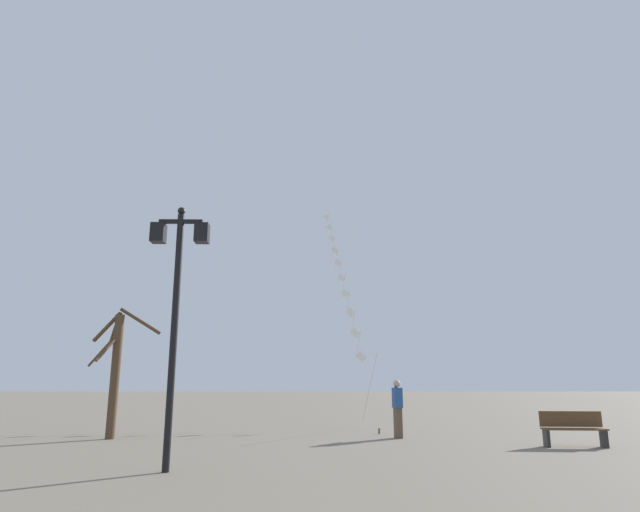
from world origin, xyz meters
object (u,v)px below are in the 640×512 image
at_px(bare_tree, 116,367).
at_px(park_bench, 573,429).
at_px(twin_lantern_lamp_post, 177,284).
at_px(kite_flyer, 397,407).
at_px(kite_train, 342,280).

distance_m(bare_tree, park_bench, 13.17).
bearing_deg(bare_tree, park_bench, -9.77).
height_order(twin_lantern_lamp_post, park_bench, twin_lantern_lamp_post).
relative_size(kite_flyer, bare_tree, 0.43).
bearing_deg(bare_tree, kite_flyer, 0.61).
distance_m(kite_flyer, park_bench, 4.86).
bearing_deg(park_bench, twin_lantern_lamp_post, -151.68).
xyz_separation_m(twin_lantern_lamp_post, park_bench, (9.60, 3.90, -3.13)).
bearing_deg(bare_tree, kite_train, 50.85).
bearing_deg(park_bench, kite_flyer, 157.68).
bearing_deg(park_bench, bare_tree, 176.44).
relative_size(kite_train, park_bench, 8.65).
relative_size(twin_lantern_lamp_post, bare_tree, 1.32).
bearing_deg(bare_tree, twin_lantern_lamp_post, -61.88).
relative_size(bare_tree, park_bench, 2.40).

